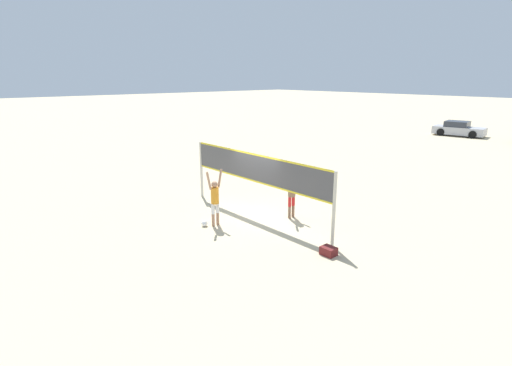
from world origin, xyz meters
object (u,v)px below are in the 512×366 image
at_px(volleyball_net, 256,173).
at_px(player_blocker, 292,190).
at_px(gear_bag, 329,251).
at_px(player_spiker, 215,197).
at_px(volleyball, 204,223).
at_px(parked_car_near, 459,129).

height_order(volleyball_net, player_blocker, volleyball_net).
distance_m(player_blocker, gear_bag, 3.50).
distance_m(volleyball_net, player_blocker, 1.49).
xyz_separation_m(player_spiker, volleyball, (-0.18, -0.36, -0.95)).
height_order(player_spiker, player_blocker, player_blocker).
bearing_deg(player_spiker, volleyball, 153.00).
bearing_deg(volleyball, volleyball_net, 76.07).
xyz_separation_m(player_blocker, volleyball, (-1.42, -2.98, -0.96)).
xyz_separation_m(player_spiker, gear_bag, (4.24, 1.09, -0.93)).
relative_size(volleyball_net, parked_car_near, 1.66).
bearing_deg(parked_car_near, gear_bag, -83.93).
relative_size(player_spiker, gear_bag, 4.55).
bearing_deg(player_blocker, player_spiker, -25.30).
bearing_deg(gear_bag, player_spiker, -165.62).
relative_size(gear_bag, parked_car_near, 0.10).
height_order(player_blocker, parked_car_near, player_blocker).
relative_size(player_blocker, parked_car_near, 0.46).
relative_size(volleyball, parked_car_near, 0.05).
height_order(player_blocker, volleyball, player_blocker).
distance_m(player_spiker, volleyball, 1.03).
height_order(volleyball_net, gear_bag, volleyball_net).
xyz_separation_m(volleyball_net, volleyball, (-0.50, -2.01, -1.63)).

